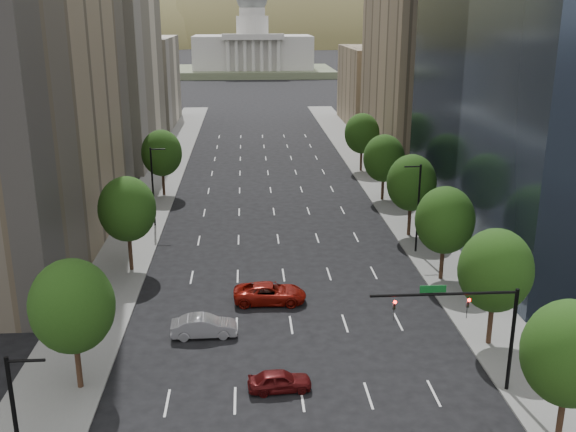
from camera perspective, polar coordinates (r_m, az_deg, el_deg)
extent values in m
cube|color=slate|center=(70.38, -13.59, -2.16)|extent=(6.00, 200.00, 0.15)
cube|color=slate|center=(71.76, 11.59, -1.64)|extent=(6.00, 200.00, 0.15)
cube|color=beige|center=(110.71, -15.54, 13.89)|extent=(14.00, 30.00, 35.00)
cube|color=beige|center=(143.75, -12.68, 11.34)|extent=(14.00, 26.00, 18.00)
cube|color=#8C7759|center=(109.39, 11.52, 12.81)|extent=(14.00, 30.00, 30.00)
cube|color=#8C7759|center=(142.03, 7.90, 11.12)|extent=(14.00, 26.00, 16.00)
cylinder|color=#382316|center=(40.79, 22.69, -15.30)|extent=(0.36, 0.36, 3.75)
ellipsoid|color=#1C3D10|center=(39.08, 23.29, -10.91)|extent=(5.20, 5.20, 5.98)
cylinder|color=#382316|center=(49.48, 17.19, -8.57)|extent=(0.36, 0.36, 4.00)
ellipsoid|color=#1C3D10|center=(48.01, 17.59, -4.52)|extent=(5.20, 5.20, 5.98)
cylinder|color=#382316|center=(59.90, 13.24, -3.69)|extent=(0.36, 0.36, 3.90)
ellipsoid|color=#1C3D10|center=(58.72, 13.48, -0.35)|extent=(5.20, 5.20, 5.98)
cylinder|color=#382316|center=(70.78, 10.51, -0.16)|extent=(0.36, 0.36, 4.10)
ellipsoid|color=#1C3D10|center=(69.74, 10.68, 2.86)|extent=(5.20, 5.20, 5.98)
cylinder|color=#382316|center=(83.92, 8.23, 2.61)|extent=(0.36, 0.36, 3.80)
ellipsoid|color=#1C3D10|center=(83.10, 8.34, 4.99)|extent=(5.20, 5.20, 5.98)
cylinder|color=#382316|center=(99.17, 6.37, 5.01)|extent=(0.36, 0.36, 4.00)
ellipsoid|color=#1C3D10|center=(98.45, 6.45, 7.15)|extent=(5.20, 5.20, 5.98)
cylinder|color=#382316|center=(44.22, -17.79, -11.88)|extent=(0.36, 0.36, 4.00)
ellipsoid|color=#1C3D10|center=(42.56, -18.25, -7.44)|extent=(5.20, 5.20, 5.98)
cylinder|color=#382316|center=(62.03, -13.55, -2.86)|extent=(0.36, 0.36, 4.15)
ellipsoid|color=#1C3D10|center=(60.83, -13.80, 0.60)|extent=(5.20, 5.20, 5.98)
cylinder|color=#382316|center=(86.68, -10.78, 3.00)|extent=(0.36, 0.36, 3.95)
ellipsoid|color=#1C3D10|center=(85.86, -10.92, 5.40)|extent=(5.20, 5.20, 5.98)
cylinder|color=black|center=(65.32, 11.24, 0.57)|extent=(0.20, 0.20, 9.00)
cylinder|color=black|center=(64.04, 10.77, 4.24)|extent=(1.60, 0.14, 0.14)
cylinder|color=black|center=(30.60, -21.83, -11.60)|extent=(1.60, 0.14, 0.14)
cylinder|color=black|center=(73.51, -11.67, 2.41)|extent=(0.20, 0.20, 9.00)
cylinder|color=black|center=(72.44, -11.25, 5.72)|extent=(1.60, 0.14, 0.14)
cylinder|color=black|center=(43.52, 18.88, -10.25)|extent=(0.24, 0.24, 7.00)
cylinder|color=black|center=(40.63, 13.41, -6.62)|extent=(9.00, 0.18, 0.18)
imported|color=black|center=(41.30, 15.37, -7.20)|extent=(0.18, 0.22, 1.10)
imported|color=black|center=(40.10, 9.22, -7.55)|extent=(0.18, 0.22, 1.10)
sphere|color=#FF0C07|center=(41.07, 15.47, -7.05)|extent=(0.20, 0.20, 0.20)
sphere|color=#FF0C07|center=(39.85, 9.29, -7.39)|extent=(0.20, 0.20, 0.20)
cube|color=#0C591E|center=(40.29, 12.49, -6.22)|extent=(1.60, 0.06, 0.45)
cube|color=#596647|center=(256.34, -3.06, 12.44)|extent=(60.00, 40.00, 2.50)
cube|color=silver|center=(255.83, -3.09, 14.06)|extent=(44.00, 26.00, 12.00)
cube|color=silver|center=(241.57, -3.06, 15.29)|extent=(22.00, 4.00, 2.00)
cylinder|color=silver|center=(255.47, -3.12, 16.19)|extent=(12.00, 12.00, 7.00)
cylinder|color=silver|center=(255.42, -3.14, 17.31)|extent=(9.60, 9.60, 3.00)
ellipsoid|color=olive|center=(584.43, -17.57, 11.02)|extent=(380.00, 342.00, 190.00)
ellipsoid|color=olive|center=(610.40, 0.37, 11.21)|extent=(440.00, 396.00, 240.00)
ellipsoid|color=olive|center=(682.16, 14.84, 11.89)|extent=(360.00, 324.00, 200.00)
imported|color=#510D0E|center=(42.70, -0.73, -14.12)|extent=(4.13, 1.91, 1.37)
imported|color=#9E9EA3|center=(49.40, -7.30, -9.48)|extent=(4.92, 1.88, 1.60)
imported|color=maroon|center=(54.35, -1.58, -6.71)|extent=(6.06, 2.96, 1.66)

